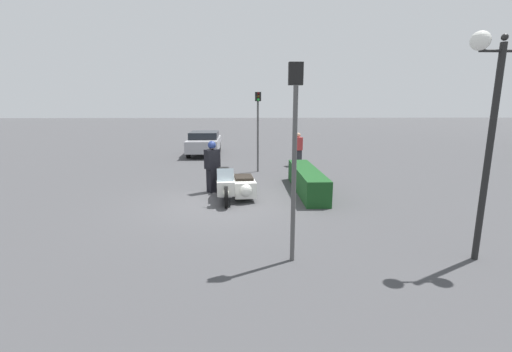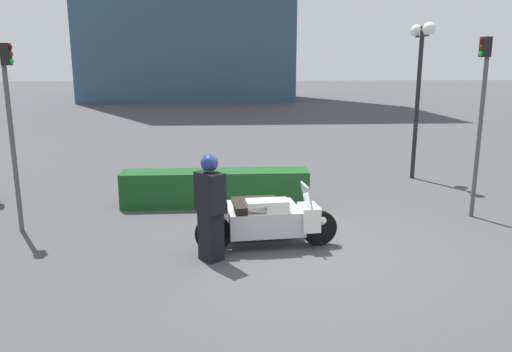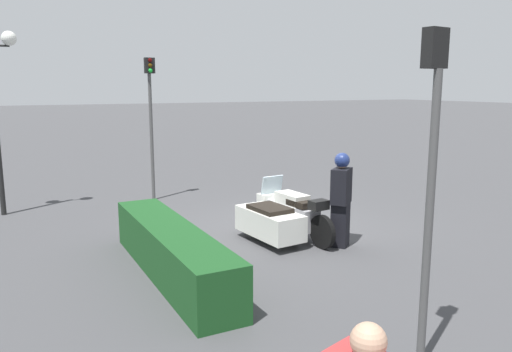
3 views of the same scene
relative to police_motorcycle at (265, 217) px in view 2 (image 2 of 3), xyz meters
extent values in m
plane|color=#424244|center=(0.63, -0.41, -0.46)|extent=(160.00, 160.00, 0.00)
cylinder|color=black|center=(0.97, -0.27, -0.14)|extent=(0.66, 0.16, 0.65)
cylinder|color=black|center=(-0.95, -0.46, -0.14)|extent=(0.66, 0.16, 0.65)
cylinder|color=black|center=(-0.23, 0.25, -0.21)|extent=(0.52, 0.15, 0.51)
cube|color=#B7B7BC|center=(0.01, -0.37, -0.01)|extent=(1.39, 0.52, 0.45)
cube|color=silver|center=(0.01, -0.37, 0.32)|extent=(0.78, 0.44, 0.24)
cube|color=black|center=(-0.30, -0.39, 0.30)|extent=(0.58, 0.42, 0.12)
cube|color=silver|center=(0.78, -0.29, 0.08)|extent=(0.37, 0.56, 0.44)
cube|color=silver|center=(0.73, -0.30, 0.50)|extent=(0.16, 0.52, 0.40)
sphere|color=white|center=(1.02, -0.27, 0.01)|extent=(0.18, 0.18, 0.18)
cube|color=silver|center=(-0.17, 0.25, -0.06)|extent=(1.59, 0.82, 0.50)
sphere|color=silver|center=(0.48, 0.32, -0.03)|extent=(0.47, 0.47, 0.48)
cube|color=black|center=(-0.17, 0.25, 0.23)|extent=(0.90, 0.66, 0.09)
cube|color=black|center=(-0.83, -0.44, 0.37)|extent=(0.27, 0.37, 0.18)
cube|color=black|center=(-0.98, -0.85, -0.04)|extent=(0.45, 0.46, 0.85)
cube|color=black|center=(-0.98, -0.85, 0.72)|extent=(0.54, 0.57, 0.67)
sphere|color=tan|center=(-0.98, -0.85, 1.18)|extent=(0.23, 0.23, 0.23)
sphere|color=navy|center=(-0.98, -0.85, 1.22)|extent=(0.29, 0.29, 0.29)
cube|color=#19471E|center=(-0.95, 2.51, -0.05)|extent=(4.33, 0.76, 0.81)
cylinder|color=black|center=(4.68, 4.89, 1.60)|extent=(0.12, 0.12, 4.12)
cylinder|color=black|center=(4.68, 4.89, 3.51)|extent=(0.05, 0.86, 0.05)
sphere|color=white|center=(4.68, 5.32, 3.68)|extent=(0.34, 0.34, 0.34)
sphere|color=white|center=(4.68, 4.46, 3.68)|extent=(0.34, 0.34, 0.34)
sphere|color=black|center=(4.68, 4.89, 3.74)|extent=(0.12, 0.12, 0.12)
cylinder|color=#4C4C4C|center=(4.62, 1.22, 1.23)|extent=(0.09, 0.09, 3.38)
cube|color=black|center=(4.56, 1.22, 3.12)|extent=(0.14, 0.26, 0.40)
sphere|color=#410707|center=(4.49, 1.22, 3.25)|extent=(0.11, 0.11, 0.11)
sphere|color=#462D06|center=(4.49, 1.22, 3.12)|extent=(0.11, 0.11, 0.11)
sphere|color=green|center=(4.49, 1.22, 2.99)|extent=(0.11, 0.11, 0.11)
cylinder|color=#4C4C4C|center=(-4.79, 0.90, 1.15)|extent=(0.09, 0.09, 3.22)
cube|color=black|center=(-4.74, 0.91, 2.96)|extent=(0.17, 0.27, 0.40)
sphere|color=#410707|center=(-4.67, 0.91, 3.09)|extent=(0.11, 0.11, 0.11)
sphere|color=#462D06|center=(-4.67, 0.91, 2.96)|extent=(0.11, 0.11, 0.11)
sphere|color=green|center=(-4.67, 0.91, 2.83)|extent=(0.11, 0.11, 0.11)
camera|label=1|loc=(10.92, 0.30, 2.55)|focal=24.00mm
camera|label=2|loc=(-0.74, -8.84, 2.83)|focal=35.00mm
camera|label=3|loc=(-8.47, 4.86, 2.59)|focal=35.00mm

